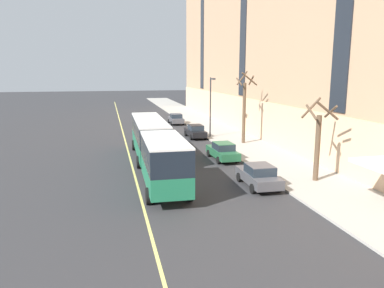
% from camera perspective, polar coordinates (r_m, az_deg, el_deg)
% --- Properties ---
extents(ground_plane, '(260.00, 260.00, 0.00)m').
position_cam_1_polar(ground_plane, '(26.39, -2.92, -5.88)').
color(ground_plane, '#303033').
extents(sidewalk, '(5.80, 160.00, 0.15)m').
position_cam_1_polar(sidewalk, '(32.08, 13.40, -2.98)').
color(sidewalk, '#ADA89E').
rests_on(sidewalk, ground).
extents(city_bus, '(3.02, 19.07, 3.54)m').
position_cam_1_polar(city_bus, '(29.61, -5.78, 0.05)').
color(city_bus, '#1E704C').
rests_on(city_bus, ground).
extents(parked_car_green_1, '(1.99, 4.62, 1.56)m').
position_cam_1_polar(parked_car_green_1, '(32.93, 4.71, -1.09)').
color(parked_car_green_1, '#23603D').
rests_on(parked_car_green_1, ground).
extents(parked_car_darkgray_2, '(1.97, 4.32, 1.56)m').
position_cam_1_polar(parked_car_darkgray_2, '(55.39, -2.46, 3.85)').
color(parked_car_darkgray_2, '#4C4C51').
rests_on(parked_car_darkgray_2, ground).
extents(parked_car_darkgray_3, '(2.07, 4.37, 1.56)m').
position_cam_1_polar(parked_car_darkgray_3, '(25.61, 10.14, -4.74)').
color(parked_car_darkgray_3, '#4C4C51').
rests_on(parked_car_darkgray_3, ground).
extents(parked_car_black_4, '(1.95, 4.55, 1.56)m').
position_cam_1_polar(parked_car_black_4, '(43.78, 0.52, 1.96)').
color(parked_car_black_4, black).
rests_on(parked_car_black_4, ground).
extents(street_tree_mid_block, '(2.00, 2.03, 5.73)m').
position_cam_1_polar(street_tree_mid_block, '(27.12, 18.65, 0.73)').
color(street_tree_mid_block, brown).
rests_on(street_tree_mid_block, sidewalk).
extents(street_tree_far_uptown, '(1.85, 1.86, 7.57)m').
position_cam_1_polar(street_tree_far_uptown, '(39.89, 7.98, 5.58)').
color(street_tree_far_uptown, brown).
rests_on(street_tree_far_uptown, sidewalk).
extents(street_lamp, '(0.36, 1.48, 6.84)m').
position_cam_1_polar(street_lamp, '(43.27, 2.90, 6.59)').
color(street_lamp, '#2D2D30').
rests_on(street_lamp, sidewalk).
extents(lane_centerline, '(0.16, 140.00, 0.01)m').
position_cam_1_polar(lane_centerline, '(28.98, -8.81, -4.44)').
color(lane_centerline, '#E0D66B').
rests_on(lane_centerline, ground).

